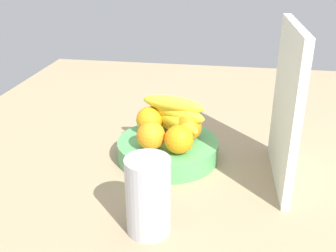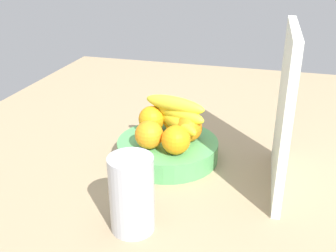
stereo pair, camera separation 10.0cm
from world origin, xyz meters
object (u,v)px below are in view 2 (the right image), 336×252
at_px(orange_back_right, 152,119).
at_px(thermos_tumbler, 132,194).
at_px(fruit_bowl, 168,149).
at_px(orange_center, 188,128).
at_px(cutting_board, 284,111).
at_px(orange_back_left, 175,118).
at_px(banana_bunch, 177,117).
at_px(orange_front_right, 176,140).
at_px(orange_front_left, 149,135).

bearing_deg(orange_back_right, thermos_tumbler, 11.38).
distance_m(fruit_bowl, thermos_tumbler, 0.30).
relative_size(orange_center, cutting_board, 0.19).
relative_size(orange_center, orange_back_right, 1.00).
height_order(orange_back_left, banana_bunch, banana_bunch).
relative_size(cutting_board, thermos_tumbler, 2.31).
bearing_deg(orange_back_right, orange_front_right, 41.85).
distance_m(orange_back_left, cutting_board, 0.31).
xyz_separation_m(orange_front_left, thermos_tumbler, (0.24, 0.04, -0.01)).
xyz_separation_m(fruit_bowl, thermos_tumbler, (0.29, 0.01, 0.05)).
relative_size(orange_back_left, orange_back_right, 1.00).
xyz_separation_m(orange_back_left, cutting_board, (0.12, 0.27, 0.09)).
xyz_separation_m(orange_back_left, banana_bunch, (0.03, 0.01, 0.02)).
bearing_deg(orange_front_left, fruit_bowl, 146.62).
relative_size(fruit_bowl, orange_back_right, 3.69).
height_order(orange_front_left, orange_center, same).
bearing_deg(orange_front_right, banana_bunch, -167.04).
bearing_deg(orange_back_left, orange_front_left, -16.33).
relative_size(orange_front_left, orange_front_right, 1.00).
bearing_deg(orange_front_right, orange_front_left, -98.38).
height_order(orange_center, orange_back_left, same).
bearing_deg(thermos_tumbler, orange_back_right, -168.62).
bearing_deg(thermos_tumbler, cutting_board, 132.57).
height_order(orange_front_right, orange_center, same).
bearing_deg(orange_front_left, orange_back_left, 163.67).
bearing_deg(orange_front_left, orange_back_right, -166.10).
height_order(banana_bunch, thermos_tumbler, same).
distance_m(fruit_bowl, orange_center, 0.08).
bearing_deg(orange_front_right, thermos_tumbler, -6.38).
relative_size(orange_back_right, banana_bunch, 0.38).
distance_m(fruit_bowl, orange_front_right, 0.09).
height_order(fruit_bowl, cutting_board, cutting_board).
height_order(orange_center, orange_back_right, same).
xyz_separation_m(cutting_board, thermos_tumbler, (0.24, -0.26, -0.10)).
relative_size(fruit_bowl, thermos_tumbler, 1.66).
bearing_deg(cutting_board, orange_back_right, -107.91).
distance_m(orange_front_right, thermos_tumbler, 0.23).
distance_m(orange_back_right, banana_bunch, 0.07).
bearing_deg(banana_bunch, orange_front_right, 12.96).
height_order(orange_center, cutting_board, cutting_board).
height_order(fruit_bowl, thermos_tumbler, thermos_tumbler).
height_order(orange_front_left, orange_back_left, same).
bearing_deg(thermos_tumbler, orange_back_left, -178.41).
bearing_deg(fruit_bowl, orange_center, 105.35).
bearing_deg(cutting_board, orange_center, -108.20).
bearing_deg(orange_back_right, orange_center, 74.75).
bearing_deg(cutting_board, orange_front_left, -92.05).
relative_size(orange_center, banana_bunch, 0.38).
bearing_deg(thermos_tumbler, banana_bunch, 179.32).
bearing_deg(orange_front_left, banana_bunch, 150.53).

